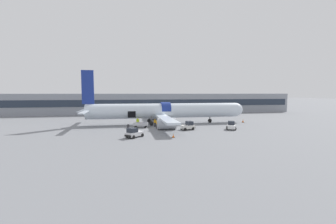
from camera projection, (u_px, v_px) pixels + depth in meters
name	position (u px, v px, depth m)	size (l,w,h in m)	color
ground_plane	(169.00, 125.00, 49.67)	(500.00, 500.00, 0.00)	slate
terminal_strip	(152.00, 103.00, 80.98)	(102.44, 10.66, 6.86)	gray
airplane	(163.00, 111.00, 51.54)	(38.60, 31.84, 11.95)	silver
baggage_tug_lead	(134.00, 133.00, 35.86)	(3.22, 3.14, 1.56)	silver
baggage_tug_mid	(231.00, 126.00, 43.72)	(2.56, 3.10, 1.60)	white
baggage_tug_rear	(188.00, 126.00, 43.36)	(2.83, 2.32, 1.64)	silver
baggage_cart_loading	(141.00, 125.00, 45.94)	(3.95, 2.17, 1.02)	#B7BABF
ground_crew_loader_a	(155.00, 122.00, 47.42)	(0.58, 0.52, 1.71)	black
ground_crew_loader_b	(138.00, 122.00, 48.45)	(0.62, 0.49, 1.77)	black
ground_crew_driver	(157.00, 124.00, 44.86)	(0.43, 0.60, 1.73)	#2D2D33
suitcase_on_tarmac_upright	(128.00, 126.00, 45.52)	(0.54, 0.44, 0.77)	#2D2D33
safety_cone_nose	(243.00, 121.00, 54.12)	(0.58, 0.58, 0.76)	black
safety_cone_engine_left	(173.00, 136.00, 35.69)	(0.52, 0.52, 0.62)	black
safety_cone_wingtip	(175.00, 127.00, 44.77)	(0.46, 0.46, 0.66)	black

